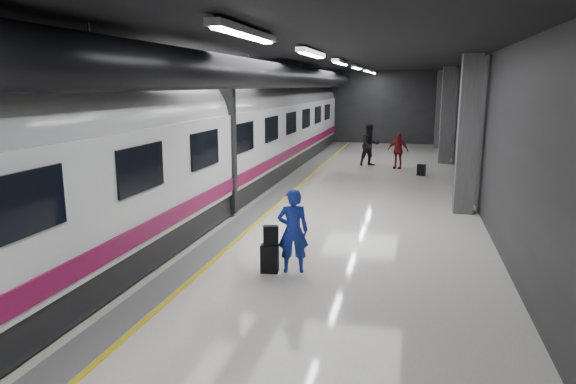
# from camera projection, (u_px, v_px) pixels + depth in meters

# --- Properties ---
(ground) EXTENTS (40.00, 40.00, 0.00)m
(ground) POSITION_uv_depth(u_px,v_px,m) (296.00, 220.00, 14.17)
(ground) COLOR silver
(ground) RESTS_ON ground
(platform_hall) EXTENTS (10.02, 40.02, 4.51)m
(platform_hall) POSITION_uv_depth(u_px,v_px,m) (294.00, 89.00, 14.43)
(platform_hall) COLOR black
(platform_hall) RESTS_ON ground
(train) EXTENTS (3.05, 38.00, 4.05)m
(train) POSITION_uv_depth(u_px,v_px,m) (184.00, 142.00, 14.50)
(train) COLOR black
(train) RESTS_ON ground
(traveler_main) EXTENTS (0.70, 0.56, 1.69)m
(traveler_main) POSITION_uv_depth(u_px,v_px,m) (293.00, 231.00, 10.06)
(traveler_main) COLOR #1744B0
(traveler_main) RESTS_ON ground
(suitcase_main) EXTENTS (0.37, 0.26, 0.57)m
(suitcase_main) POSITION_uv_depth(u_px,v_px,m) (270.00, 259.00, 10.14)
(suitcase_main) COLOR black
(suitcase_main) RESTS_ON ground
(shoulder_bag) EXTENTS (0.33, 0.25, 0.39)m
(shoulder_bag) POSITION_uv_depth(u_px,v_px,m) (271.00, 236.00, 10.03)
(shoulder_bag) COLOR black
(shoulder_bag) RESTS_ON suitcase_main
(traveler_far_a) EXTENTS (1.19, 1.12, 1.95)m
(traveler_far_a) POSITION_uv_depth(u_px,v_px,m) (370.00, 145.00, 23.50)
(traveler_far_a) COLOR black
(traveler_far_a) RESTS_ON ground
(traveler_far_b) EXTENTS (1.02, 0.65, 1.61)m
(traveler_far_b) POSITION_uv_depth(u_px,v_px,m) (398.00, 150.00, 22.76)
(traveler_far_b) COLOR maroon
(traveler_far_b) RESTS_ON ground
(suitcase_far) EXTENTS (0.36, 0.29, 0.47)m
(suitcase_far) POSITION_uv_depth(u_px,v_px,m) (421.00, 170.00, 21.06)
(suitcase_far) COLOR black
(suitcase_far) RESTS_ON ground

